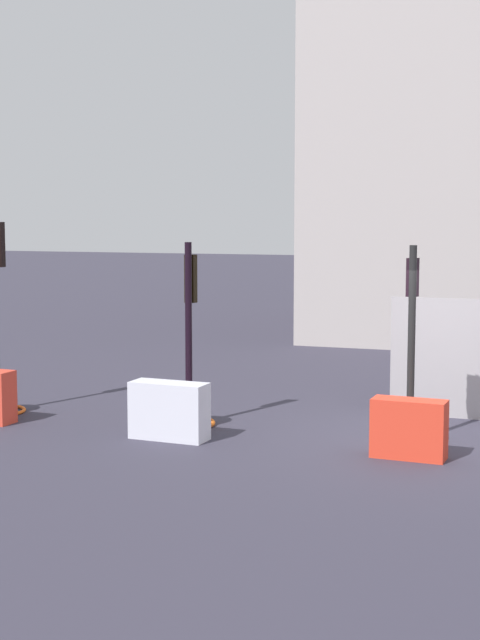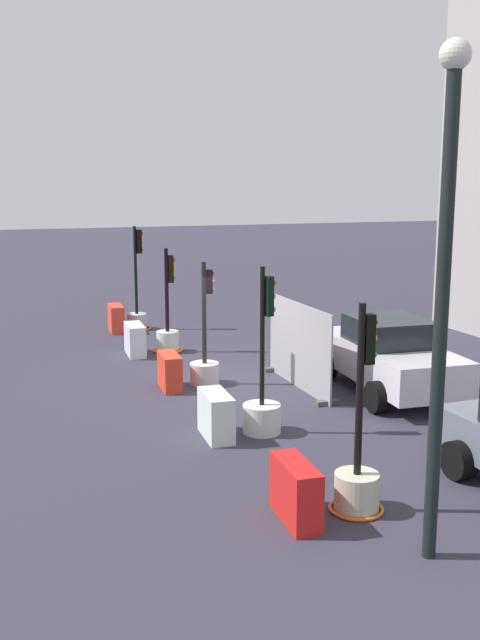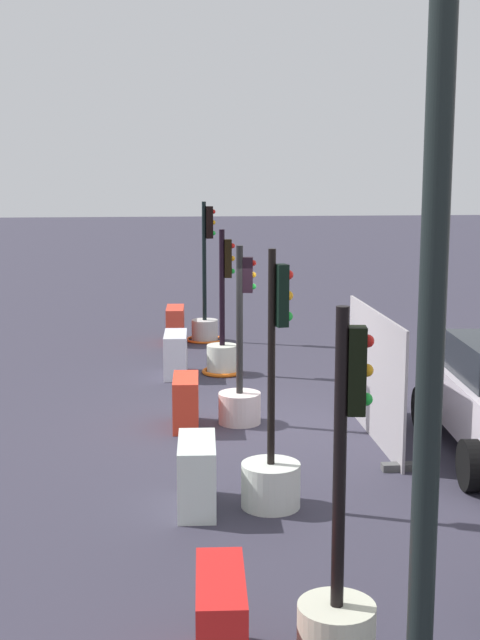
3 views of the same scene
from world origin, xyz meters
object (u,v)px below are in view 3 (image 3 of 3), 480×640
object	(u,v)px
traffic_light_1	(223,349)
construction_barrier_3	(197,475)
traffic_light_2	(240,392)
construction_barrier_1	(176,354)
traffic_light_0	(205,317)
construction_barrier_2	(186,402)
construction_barrier_4	(221,625)
traffic_light_4	(338,608)
construction_barrier_0	(175,325)
traffic_light_3	(272,465)
street_lamp_post	(435,246)

from	to	relation	value
traffic_light_1	construction_barrier_3	xyz separation A→B (m)	(6.94, -0.87, -0.07)
traffic_light_2	construction_barrier_1	distance (m)	3.50
traffic_light_2	construction_barrier_3	size ratio (longest dim) A/B	2.61
traffic_light_0	traffic_light_1	distance (m)	3.39
traffic_light_2	construction_barrier_3	bearing A→B (deg)	-14.02
construction_barrier_2	construction_barrier_3	bearing A→B (deg)	-0.03
construction_barrier_2	construction_barrier_4	world-z (taller)	construction_barrier_4
traffic_light_2	traffic_light_4	xyz separation A→B (m)	(7.02, 0.09, 0.01)
traffic_light_1	construction_barrier_1	distance (m)	0.94
construction_barrier_1	construction_barrier_0	bearing A→B (deg)	178.52
traffic_light_2	construction_barrier_2	xyz separation A→B (m)	(0.13, -0.87, -0.11)
traffic_light_2	construction_barrier_0	xyz separation A→B (m)	(-6.66, -0.85, -0.09)
construction_barrier_0	construction_barrier_1	distance (m)	3.29
construction_barrier_4	construction_barrier_0	bearing A→B (deg)	179.93
traffic_light_4	construction_barrier_3	size ratio (longest dim) A/B	2.75
traffic_light_2	construction_barrier_2	world-z (taller)	traffic_light_2
traffic_light_3	street_lamp_post	distance (m)	5.82
construction_barrier_0	construction_barrier_1	world-z (taller)	construction_barrier_1
traffic_light_4	construction_barrier_0	bearing A→B (deg)	-176.09
traffic_light_4	construction_barrier_3	distance (m)	3.65
construction_barrier_1	construction_barrier_3	distance (m)	6.87
construction_barrier_3	construction_barrier_4	size ratio (longest dim) A/B	0.98
traffic_light_4	street_lamp_post	xyz separation A→B (m)	(1.46, 0.21, 3.07)
construction_barrier_0	construction_barrier_3	size ratio (longest dim) A/B	1.01
traffic_light_0	construction_barrier_1	distance (m)	3.54
traffic_light_3	construction_barrier_0	size ratio (longest dim) A/B	2.83
traffic_light_1	construction_barrier_1	xyz separation A→B (m)	(0.07, -0.93, -0.07)
traffic_light_3	construction_barrier_0	world-z (taller)	traffic_light_3
construction_barrier_0	traffic_light_4	bearing A→B (deg)	3.91
traffic_light_1	traffic_light_2	size ratio (longest dim) A/B	1.00
traffic_light_1	street_lamp_post	distance (m)	12.32
construction_barrier_0	street_lamp_post	distance (m)	15.52
traffic_light_2	traffic_light_4	world-z (taller)	traffic_light_4
construction_barrier_3	construction_barrier_4	distance (m)	3.50
construction_barrier_3	street_lamp_post	world-z (taller)	street_lamp_post
traffic_light_3	street_lamp_post	world-z (taller)	street_lamp_post
traffic_light_0	construction_barrier_3	distance (m)	10.35
traffic_light_2	construction_barrier_1	xyz separation A→B (m)	(-3.37, -0.93, -0.09)
construction_barrier_0	traffic_light_1	bearing A→B (deg)	14.78
construction_barrier_2	traffic_light_4	bearing A→B (deg)	7.93
traffic_light_1	construction_barrier_3	bearing A→B (deg)	-7.18
traffic_light_1	construction_barrier_1	size ratio (longest dim) A/B	2.44
traffic_light_1	construction_barrier_4	world-z (taller)	traffic_light_1
traffic_light_3	traffic_light_4	size ratio (longest dim) A/B	1.04
traffic_light_1	construction_barrier_0	world-z (taller)	traffic_light_1
traffic_light_1	construction_barrier_4	size ratio (longest dim) A/B	2.57
construction_barrier_2	traffic_light_2	bearing A→B (deg)	98.58
traffic_light_2	traffic_light_0	bearing A→B (deg)	-178.83
traffic_light_3	construction_barrier_4	size ratio (longest dim) A/B	2.81
construction_barrier_3	construction_barrier_4	bearing A→B (deg)	0.14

